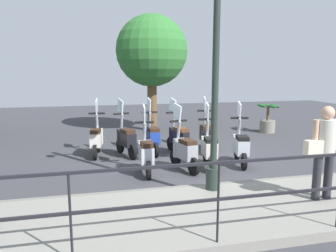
# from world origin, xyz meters

# --- Properties ---
(ground_plane) EXTENTS (28.00, 28.00, 0.00)m
(ground_plane) POSITION_xyz_m (0.00, 0.00, 0.00)
(ground_plane) COLOR #38383D
(promenade_walkway) EXTENTS (2.20, 20.00, 0.15)m
(promenade_walkway) POSITION_xyz_m (-3.15, 0.00, 0.07)
(promenade_walkway) COLOR gray
(promenade_walkway) RESTS_ON ground_plane
(fence_railing) EXTENTS (0.04, 16.03, 1.07)m
(fence_railing) POSITION_xyz_m (-4.20, -0.00, 0.91)
(fence_railing) COLOR black
(fence_railing) RESTS_ON promenade_walkway
(lamp_post_near) EXTENTS (0.26, 0.90, 4.70)m
(lamp_post_near) POSITION_xyz_m (-2.40, 0.26, 2.25)
(lamp_post_near) COLOR #232D28
(lamp_post_near) RESTS_ON promenade_walkway
(pedestrian_with_bag) EXTENTS (0.32, 0.65, 1.59)m
(pedestrian_with_bag) POSITION_xyz_m (-3.27, -1.35, 1.08)
(pedestrian_with_bag) COLOR #28282D
(pedestrian_with_bag) RESTS_ON promenade_walkway
(tree_distant) EXTENTS (2.66, 2.66, 4.35)m
(tree_distant) POSITION_xyz_m (4.43, 0.13, 2.99)
(tree_distant) COLOR brown
(tree_distant) RESTS_ON ground_plane
(potted_palm) EXTENTS (1.06, 0.66, 1.05)m
(potted_palm) POSITION_xyz_m (3.07, -3.99, 0.45)
(potted_palm) COLOR slate
(potted_palm) RESTS_ON ground_plane
(scooter_near_0) EXTENTS (1.21, 0.51, 1.54)m
(scooter_near_0) POSITION_xyz_m (-0.63, -1.14, 0.48)
(scooter_near_0) COLOR black
(scooter_near_0) RESTS_ON ground_plane
(scooter_near_1) EXTENTS (1.23, 0.46, 1.54)m
(scooter_near_1) POSITION_xyz_m (-0.65, -0.31, 0.48)
(scooter_near_1) COLOR black
(scooter_near_1) RESTS_ON ground_plane
(scooter_near_2) EXTENTS (1.21, 0.52, 1.54)m
(scooter_near_2) POSITION_xyz_m (-0.74, 0.33, 0.48)
(scooter_near_2) COLOR black
(scooter_near_2) RESTS_ON ground_plane
(scooter_near_3) EXTENTS (1.23, 0.44, 1.54)m
(scooter_near_3) POSITION_xyz_m (-0.78, 1.24, 0.48)
(scooter_near_3) COLOR black
(scooter_near_3) RESTS_ON ground_plane
(scooter_far_0) EXTENTS (1.22, 0.48, 1.54)m
(scooter_far_0) POSITION_xyz_m (0.97, -0.81, 0.48)
(scooter_far_0) COLOR black
(scooter_far_0) RESTS_ON ground_plane
(scooter_far_1) EXTENTS (1.21, 0.52, 1.54)m
(scooter_far_1) POSITION_xyz_m (0.78, 0.07, 0.48)
(scooter_far_1) COLOR black
(scooter_far_1) RESTS_ON ground_plane
(scooter_far_2) EXTENTS (1.23, 0.44, 1.54)m
(scooter_far_2) POSITION_xyz_m (0.96, 0.78, 0.48)
(scooter_far_2) COLOR black
(scooter_far_2) RESTS_ON ground_plane
(scooter_far_3) EXTENTS (1.20, 0.55, 1.54)m
(scooter_far_3) POSITION_xyz_m (0.86, 1.51, 0.48)
(scooter_far_3) COLOR black
(scooter_far_3) RESTS_ON ground_plane
(scooter_far_4) EXTENTS (1.23, 0.44, 1.54)m
(scooter_far_4) POSITION_xyz_m (1.06, 2.29, 0.48)
(scooter_far_4) COLOR black
(scooter_far_4) RESTS_ON ground_plane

